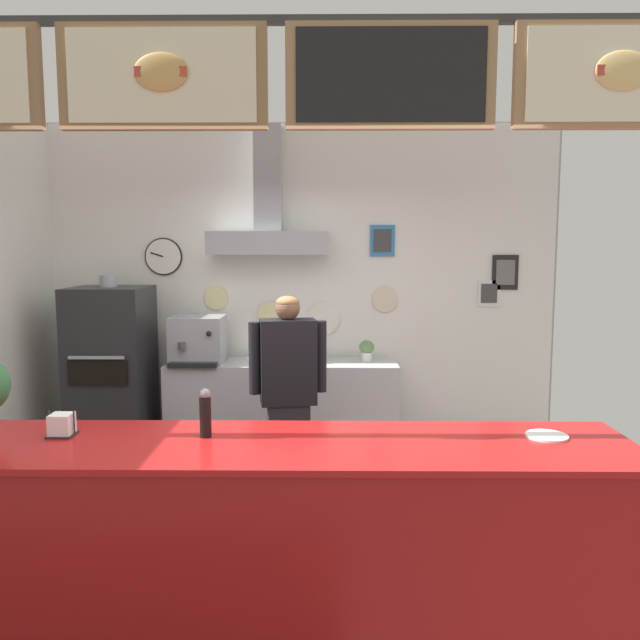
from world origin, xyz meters
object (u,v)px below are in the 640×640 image
at_px(pepper_grinder, 205,413).
at_px(shop_worker, 288,402).
at_px(potted_thyme, 367,350).
at_px(napkin_holder, 62,426).
at_px(potted_basil, 314,351).
at_px(espresso_machine, 198,340).
at_px(condiment_plate, 547,436).
at_px(pizza_oven, 112,380).

bearing_deg(pepper_grinder, shop_worker, 76.20).
xyz_separation_m(potted_thyme, napkin_holder, (-1.65, -2.46, 0.03)).
height_order(potted_basil, napkin_holder, napkin_holder).
bearing_deg(espresso_machine, pepper_grinder, -77.61).
height_order(pepper_grinder, condiment_plate, pepper_grinder).
bearing_deg(napkin_holder, potted_basil, 63.79).
relative_size(pepper_grinder, napkin_holder, 1.85).
height_order(napkin_holder, condiment_plate, napkin_holder).
xyz_separation_m(pizza_oven, condiment_plate, (2.91, -2.27, 0.22)).
bearing_deg(espresso_machine, condiment_plate, -47.57).
height_order(espresso_machine, potted_thyme, espresso_machine).
bearing_deg(pepper_grinder, espresso_machine, 102.39).
bearing_deg(potted_basil, condiment_plate, -63.87).
relative_size(espresso_machine, napkin_holder, 3.65).
relative_size(pizza_oven, napkin_holder, 13.00).
xyz_separation_m(pizza_oven, espresso_machine, (0.72, 0.12, 0.33)).
bearing_deg(espresso_machine, napkin_holder, -94.26).
relative_size(pizza_oven, potted_thyme, 9.04).
bearing_deg(pizza_oven, napkin_holder, -76.69).
distance_m(potted_thyme, potted_basil, 0.46).
height_order(espresso_machine, pepper_grinder, espresso_machine).
xyz_separation_m(potted_basil, napkin_holder, (-1.19, -2.41, 0.03)).
bearing_deg(potted_thyme, potted_basil, -174.70).
bearing_deg(potted_thyme, pizza_oven, -175.31).
bearing_deg(shop_worker, pizza_oven, -41.62).
xyz_separation_m(potted_thyme, potted_basil, (-0.46, -0.04, -0.00)).
distance_m(pizza_oven, potted_basil, 1.75).
xyz_separation_m(potted_basil, pepper_grinder, (-0.48, -2.43, 0.10)).
xyz_separation_m(pizza_oven, pepper_grinder, (1.25, -2.29, 0.33)).
bearing_deg(napkin_holder, condiment_plate, 0.04).
height_order(potted_basil, pepper_grinder, pepper_grinder).
relative_size(espresso_machine, potted_thyme, 2.54).
bearing_deg(potted_basil, potted_thyme, 5.30).
distance_m(shop_worker, espresso_machine, 1.42).
xyz_separation_m(shop_worker, potted_basil, (0.16, 1.12, 0.17)).
relative_size(espresso_machine, condiment_plate, 2.35).
bearing_deg(potted_basil, shop_worker, -98.03).
height_order(pizza_oven, potted_thyme, pizza_oven).
bearing_deg(espresso_machine, potted_thyme, 2.17).
distance_m(potted_basil, napkin_holder, 2.69).
xyz_separation_m(shop_worker, napkin_holder, (-1.03, -1.30, 0.20)).
bearing_deg(shop_worker, napkin_holder, 41.91).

